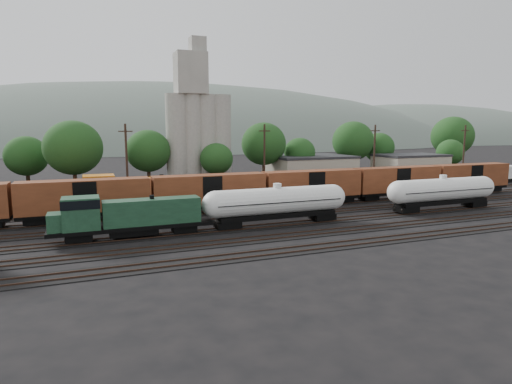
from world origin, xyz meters
name	(u,v)px	position (x,y,z in m)	size (l,w,h in m)	color
ground	(244,219)	(0.00, 0.00, 0.00)	(600.00, 600.00, 0.00)	black
tracks	(244,218)	(0.00, 0.00, 0.05)	(180.00, 33.20, 0.20)	black
green_locomotive	(124,216)	(-14.74, -5.00, 2.47)	(16.31, 2.88, 4.32)	black
tank_car_a	(277,202)	(2.34, -5.00, 2.77)	(17.84, 3.19, 4.67)	silver
tank_car_b	(442,191)	(27.18, -5.00, 2.77)	(17.83, 3.19, 4.67)	silver
orange_locomotive	(137,191)	(-11.77, 10.00, 2.76)	(19.47, 3.25, 4.87)	black
boxcar_string	(151,193)	(-10.66, 5.00, 3.12)	(122.80, 2.90, 4.20)	black
container_wall	(283,184)	(12.39, 15.00, 2.09)	(185.77, 2.60, 5.80)	black
grain_silo	(198,128)	(3.28, 36.00, 11.26)	(13.40, 5.00, 29.00)	gray
industrial_sheds	(216,171)	(6.63, 35.25, 2.56)	(119.38, 17.26, 5.10)	#9E937F
tree_band	(196,147)	(3.19, 37.34, 7.51)	(165.66, 21.21, 14.54)	black
utility_poles	(200,158)	(0.00, 22.00, 6.21)	(122.20, 0.36, 12.00)	black
distant_hills	(151,174)	(23.92, 260.00, -20.56)	(860.00, 286.00, 130.00)	#59665B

